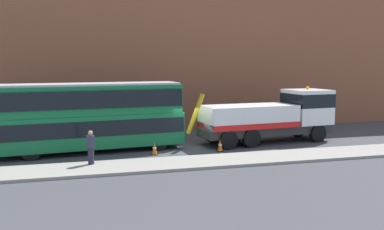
# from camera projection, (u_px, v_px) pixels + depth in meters

# --- Properties ---
(ground_plane) EXTENTS (120.00, 120.00, 0.00)m
(ground_plane) POSITION_uv_depth(u_px,v_px,m) (192.00, 148.00, 26.95)
(ground_plane) COLOR #424247
(near_kerb) EXTENTS (60.00, 2.80, 0.15)m
(near_kerb) POSITION_uv_depth(u_px,v_px,m) (213.00, 161.00, 22.92)
(near_kerb) COLOR gray
(near_kerb) RESTS_ON ground_plane
(building_facade) EXTENTS (60.00, 1.50, 16.00)m
(building_facade) POSITION_uv_depth(u_px,v_px,m) (165.00, 26.00, 33.43)
(building_facade) COLOR #935138
(building_facade) RESTS_ON ground_plane
(recovery_tow_truck) EXTENTS (10.24, 3.54, 3.67)m
(recovery_tow_truck) POSITION_uv_depth(u_px,v_px,m) (272.00, 116.00, 28.62)
(recovery_tow_truck) COLOR #2D2D2D
(recovery_tow_truck) RESTS_ON ground_plane
(double_decker_bus) EXTENTS (11.20, 3.67, 4.06)m
(double_decker_bus) POSITION_uv_depth(u_px,v_px,m) (89.00, 115.00, 25.36)
(double_decker_bus) COLOR #146B38
(double_decker_bus) RESTS_ON ground_plane
(pedestrian_onlooker) EXTENTS (0.43, 0.48, 1.71)m
(pedestrian_onlooker) POSITION_uv_depth(u_px,v_px,m) (91.00, 148.00, 21.81)
(pedestrian_onlooker) COLOR #232333
(pedestrian_onlooker) RESTS_ON near_kerb
(traffic_cone_near_bus) EXTENTS (0.36, 0.36, 0.72)m
(traffic_cone_near_bus) POSITION_uv_depth(u_px,v_px,m) (155.00, 149.00, 24.79)
(traffic_cone_near_bus) COLOR orange
(traffic_cone_near_bus) RESTS_ON ground_plane
(traffic_cone_midway) EXTENTS (0.36, 0.36, 0.72)m
(traffic_cone_midway) POSITION_uv_depth(u_px,v_px,m) (220.00, 146.00, 25.77)
(traffic_cone_midway) COLOR orange
(traffic_cone_midway) RESTS_ON ground_plane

